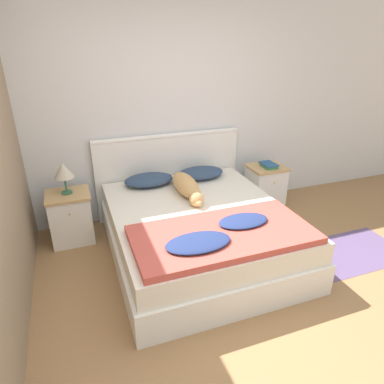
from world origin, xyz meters
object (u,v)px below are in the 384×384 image
Objects in this scene: pillow_left at (149,180)px; book_stack at (269,165)px; nightstand_left at (71,217)px; dog at (187,186)px; pillow_right at (201,173)px; bed at (199,232)px; table_lamp at (63,171)px; nightstand_right at (265,187)px.

pillow_left is 2.42× the size of book_stack.
dog is at bearing -16.17° from nightstand_left.
dog is (0.32, -0.39, 0.03)m from pillow_left.
bed is at bearing -112.49° from pillow_right.
dog is 2.45× the size of table_lamp.
table_lamp is (-1.21, 0.36, 0.20)m from dog.
nightstand_right is 0.94m from pillow_right.
nightstand_left is at bearing 180.00° from nightstand_right.
nightstand_right is 1.00× the size of pillow_left.
pillow_left is at bearing 177.35° from book_stack.
nightstand_left is at bearing -177.23° from pillow_left.
table_lamp is (-2.42, 0.04, 0.22)m from book_stack.
pillow_right is at bearing 177.23° from nightstand_right.
nightstand_right is at bearing -0.23° from table_lamp.
bed is at bearing -150.26° from book_stack.
dog is 1.25m from book_stack.
pillow_right reaches higher than book_stack.
dog is (-0.31, -0.39, 0.03)m from pillow_right.
pillow_right is at bearing 51.41° from dog.
bed is 1.40m from nightstand_right.
dog is at bearing -128.59° from pillow_right.
pillow_right is (0.63, 0.00, 0.00)m from pillow_left.
nightstand_right is 1.29m from dog.
table_lamp reaches higher than bed.
nightstand_left is 0.69× the size of dog.
dog is at bearing -165.10° from book_stack.
nightstand_right is 1.55m from pillow_left.
dog is (-1.20, -0.35, 0.32)m from nightstand_right.
pillow_right is at bearing 175.48° from book_stack.
dog reaches higher than book_stack.
pillow_left is 1.00× the size of pillow_right.
pillow_right is 2.42× the size of book_stack.
pillow_left is at bearing 180.00° from pillow_right.
dog is 1.27m from table_lamp.
book_stack reaches higher than nightstand_left.
table_lamp is at bearing 90.00° from nightstand_left.
book_stack reaches higher than nightstand_right.
pillow_right is 1.54m from table_lamp.
nightstand_left is 1.00× the size of pillow_right.
bed is 0.89m from pillow_right.
book_stack is at bearing -2.65° from pillow_left.
nightstand_left is 1.00× the size of pillow_left.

